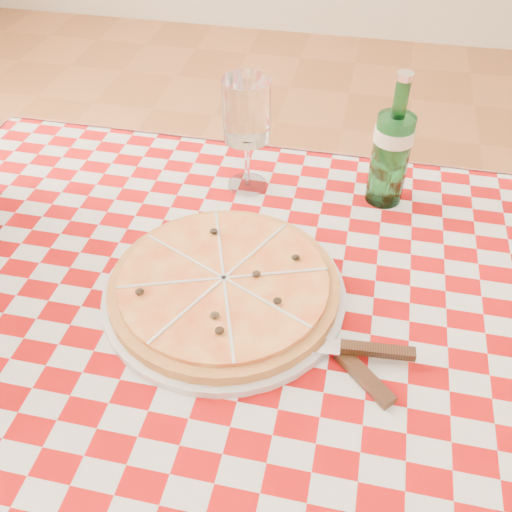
{
  "coord_description": "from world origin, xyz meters",
  "views": [
    {
      "loc": [
        0.11,
        -0.53,
        1.37
      ],
      "look_at": [
        -0.02,
        0.06,
        0.82
      ],
      "focal_mm": 40.0,
      "sensor_mm": 36.0,
      "label": 1
    }
  ],
  "objects_px": {
    "dining_table": "(260,359)",
    "water_bottle": "(393,141)",
    "wine_glass": "(247,136)",
    "pizza_plate": "(224,285)"
  },
  "relations": [
    {
      "from": "water_bottle",
      "to": "wine_glass",
      "type": "distance_m",
      "value": 0.25
    },
    {
      "from": "water_bottle",
      "to": "wine_glass",
      "type": "bearing_deg",
      "value": -176.84
    },
    {
      "from": "dining_table",
      "to": "wine_glass",
      "type": "distance_m",
      "value": 0.38
    },
    {
      "from": "dining_table",
      "to": "water_bottle",
      "type": "distance_m",
      "value": 0.42
    },
    {
      "from": "pizza_plate",
      "to": "water_bottle",
      "type": "distance_m",
      "value": 0.38
    },
    {
      "from": "water_bottle",
      "to": "dining_table",
      "type": "bearing_deg",
      "value": -115.83
    },
    {
      "from": "dining_table",
      "to": "pizza_plate",
      "type": "distance_m",
      "value": 0.14
    },
    {
      "from": "dining_table",
      "to": "water_bottle",
      "type": "bearing_deg",
      "value": 64.17
    },
    {
      "from": "dining_table",
      "to": "wine_glass",
      "type": "relative_size",
      "value": 5.77
    },
    {
      "from": "pizza_plate",
      "to": "wine_glass",
      "type": "xyz_separation_m",
      "value": [
        -0.03,
        0.28,
        0.08
      ]
    }
  ]
}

